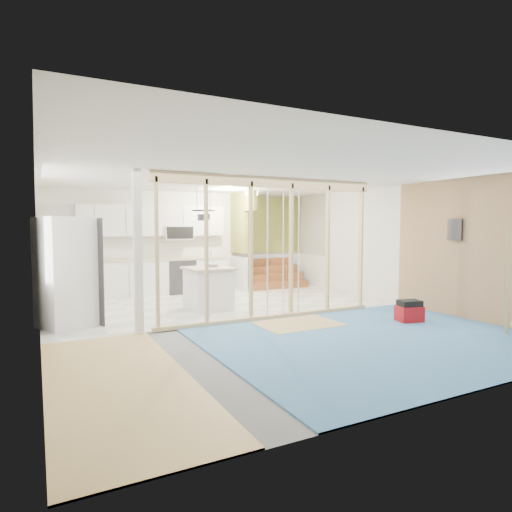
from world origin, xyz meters
TOP-DOWN VIEW (x-y plane):
  - room at (0.00, 0.00)m, footprint 7.01×8.01m
  - floor_overlays at (0.07, 0.06)m, footprint 7.00×8.00m
  - stud_frame at (-0.22, -0.00)m, footprint 4.66×0.14m
  - base_cabinets at (-1.61, 3.36)m, footprint 4.45×2.24m
  - upper_cabinets at (-0.84, 3.82)m, footprint 3.60×0.41m
  - green_partition at (2.04, 3.66)m, footprint 2.25×1.51m
  - pot_rack at (-0.31, 1.89)m, footprint 0.52×0.52m
  - sheathing_panel at (3.48, -2.00)m, footprint 0.02×4.00m
  - electrical_panel at (3.43, -1.40)m, footprint 0.04×0.30m
  - ceiling_light at (1.40, 3.00)m, footprint 0.32×0.32m
  - fridge at (-3.06, 1.06)m, footprint 1.08×1.03m
  - island at (-0.41, 1.36)m, footprint 0.94×0.94m
  - bowl at (-0.26, 1.46)m, footprint 0.36×0.36m
  - soap_bottle_a at (-2.35, 3.69)m, footprint 0.16×0.16m
  - soap_bottle_b at (0.56, 3.61)m, footprint 0.11×0.11m
  - toolbox at (2.37, -1.34)m, footprint 0.48×0.40m

SIDE VIEW (x-z plane):
  - floor_overlays at x=0.07m, z-range 0.00..0.02m
  - toolbox at x=2.37m, z-range -0.01..0.39m
  - island at x=-0.41m, z-range 0.00..0.88m
  - base_cabinets at x=-1.61m, z-range 0.00..0.93m
  - bowl at x=-0.26m, z-range 0.88..0.95m
  - fridge at x=-3.06m, z-range 0.00..1.87m
  - green_partition at x=2.04m, z-range -0.36..2.24m
  - soap_bottle_b at x=0.56m, z-range 0.93..1.13m
  - soap_bottle_a at x=-2.35m, z-range 0.93..1.24m
  - sheathing_panel at x=3.48m, z-range 0.00..2.60m
  - room at x=0.00m, z-range 0.00..2.61m
  - stud_frame at x=-0.22m, z-range 0.28..2.88m
  - electrical_panel at x=3.43m, z-range 1.45..1.85m
  - upper_cabinets at x=-0.84m, z-range 1.39..2.25m
  - pot_rack at x=-0.31m, z-range 1.64..2.36m
  - ceiling_light at x=1.40m, z-range 2.50..2.58m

